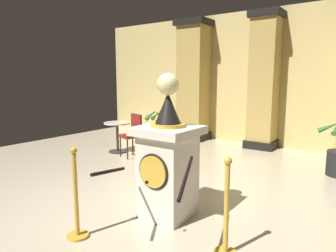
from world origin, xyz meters
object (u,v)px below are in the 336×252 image
object	(u,v)px
pedestal_clock	(168,161)
stanchion_near	(76,206)
cafe_table	(117,133)
stanchion_far	(226,222)
cafe_chair_red	(133,131)
potted_palm_left	(157,134)

from	to	relation	value
pedestal_clock	stanchion_near	bearing A→B (deg)	-115.51
pedestal_clock	cafe_table	bearing A→B (deg)	145.54
stanchion_far	cafe_table	distance (m)	4.65
stanchion_far	cafe_table	size ratio (longest dim) A/B	1.41
pedestal_clock	cafe_chair_red	size ratio (longest dim) A/B	1.90
cafe_table	stanchion_near	bearing A→B (deg)	-51.07
stanchion_far	potted_palm_left	size ratio (longest dim) A/B	1.03
potted_palm_left	pedestal_clock	bearing A→B (deg)	-50.03
stanchion_far	pedestal_clock	bearing A→B (deg)	159.08
stanchion_far	potted_palm_left	world-z (taller)	stanchion_far
potted_palm_left	cafe_table	distance (m)	1.18
cafe_table	cafe_chair_red	bearing A→B (deg)	-7.73
pedestal_clock	potted_palm_left	bearing A→B (deg)	129.97
stanchion_far	potted_palm_left	xyz separation A→B (m)	(-3.64, 3.54, -0.05)
cafe_table	cafe_chair_red	distance (m)	0.59
potted_palm_left	cafe_chair_red	size ratio (longest dim) A/B	1.02
pedestal_clock	potted_palm_left	distance (m)	4.14
pedestal_clock	stanchion_far	distance (m)	1.12
cafe_chair_red	stanchion_far	bearing A→B (deg)	-34.62
stanchion_far	cafe_table	world-z (taller)	stanchion_far
stanchion_near	potted_palm_left	world-z (taller)	stanchion_near
potted_palm_left	cafe_table	bearing A→B (deg)	-106.42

